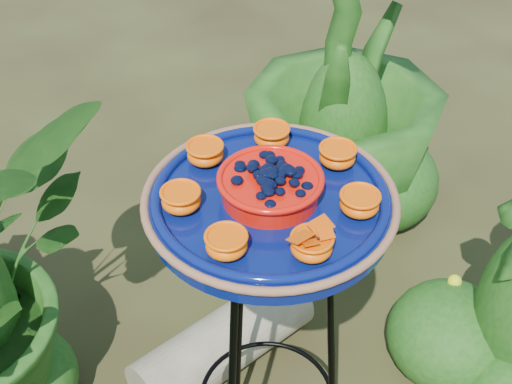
{
  "coord_description": "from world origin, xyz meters",
  "views": [
    {
      "loc": [
        -0.65,
        -0.81,
        1.66
      ],
      "look_at": [
        -0.09,
        -0.1,
        0.89
      ],
      "focal_mm": 50.0,
      "sensor_mm": 36.0,
      "label": 1
    }
  ],
  "objects": [
    {
      "name": "shrub_back_right",
      "position": [
        0.75,
        0.5,
        0.57
      ],
      "size": [
        0.76,
        0.76,
        1.15
      ],
      "primitive_type": "imported",
      "rotation": [
        0.0,
        0.0,
        1.78
      ],
      "color": "#174813",
      "rests_on": "ground"
    },
    {
      "name": "tripod_stand",
      "position": [
        -0.06,
        -0.1,
        0.51
      ],
      "size": [
        0.36,
        0.36,
        0.83
      ],
      "rotation": [
        0.0,
        0.0,
        -0.2
      ],
      "color": "black",
      "rests_on": "ground"
    },
    {
      "name": "feeder_dish",
      "position": [
        -0.06,
        -0.1,
        0.87
      ],
      "size": [
        0.5,
        0.5,
        0.1
      ],
      "rotation": [
        0.0,
        0.0,
        -0.2
      ],
      "color": "#071355",
      "rests_on": "tripod_stand"
    },
    {
      "name": "driftwood_log",
      "position": [
        0.04,
        0.21,
        0.09
      ],
      "size": [
        0.53,
        0.2,
        0.17
      ],
      "primitive_type": "cylinder",
      "rotation": [
        0.0,
        1.57,
        0.04
      ],
      "color": "tan",
      "rests_on": "ground"
    }
  ]
}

